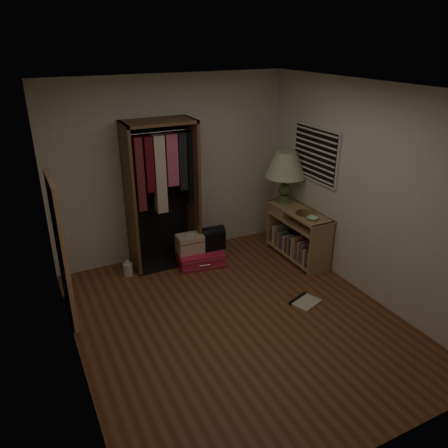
% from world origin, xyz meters
% --- Properties ---
extents(ground, '(4.00, 4.00, 0.00)m').
position_xyz_m(ground, '(0.00, 0.00, 0.00)').
color(ground, brown).
rests_on(ground, ground).
extents(room_walls, '(3.52, 4.02, 2.60)m').
position_xyz_m(room_walls, '(0.08, 0.04, 1.50)').
color(room_walls, beige).
rests_on(room_walls, ground).
extents(console_bookshelf, '(0.42, 1.12, 0.75)m').
position_xyz_m(console_bookshelf, '(1.54, 1.04, 0.39)').
color(console_bookshelf, '#A0794D').
rests_on(console_bookshelf, ground).
extents(open_wardrobe, '(0.99, 0.50, 2.05)m').
position_xyz_m(open_wardrobe, '(-0.22, 1.77, 1.22)').
color(open_wardrobe, brown).
rests_on(open_wardrobe, ground).
extents(floor_mirror, '(0.06, 0.80, 1.70)m').
position_xyz_m(floor_mirror, '(-1.70, 1.00, 0.85)').
color(floor_mirror, tan).
rests_on(floor_mirror, ground).
extents(pink_suitcase, '(0.73, 0.57, 0.20)m').
position_xyz_m(pink_suitcase, '(0.17, 1.45, 0.10)').
color(pink_suitcase, red).
rests_on(pink_suitcase, ground).
extents(train_case, '(0.39, 0.28, 0.27)m').
position_xyz_m(train_case, '(0.04, 1.52, 0.33)').
color(train_case, '#C2AD94').
rests_on(train_case, pink_suitcase).
extents(black_bag, '(0.32, 0.21, 0.34)m').
position_xyz_m(black_bag, '(0.38, 1.47, 0.38)').
color(black_bag, black).
rests_on(black_bag, pink_suitcase).
extents(table_lamp, '(0.63, 0.63, 0.76)m').
position_xyz_m(table_lamp, '(1.54, 1.42, 1.31)').
color(table_lamp, '#475A2C').
rests_on(table_lamp, console_bookshelf).
extents(brass_tray, '(0.37, 0.37, 0.02)m').
position_xyz_m(brass_tray, '(1.54, 0.86, 0.76)').
color(brass_tray, '#A4863F').
rests_on(brass_tray, console_bookshelf).
extents(ceramic_bowl, '(0.21, 0.21, 0.04)m').
position_xyz_m(ceramic_bowl, '(1.49, 0.65, 0.77)').
color(ceramic_bowl, '#B4D8B6').
rests_on(ceramic_bowl, console_bookshelf).
extents(white_jug, '(0.17, 0.17, 0.23)m').
position_xyz_m(white_jug, '(-0.85, 1.60, 0.10)').
color(white_jug, silver).
rests_on(white_jug, ground).
extents(floor_book, '(0.40, 0.36, 0.03)m').
position_xyz_m(floor_book, '(0.92, -0.04, 0.01)').
color(floor_book, beige).
rests_on(floor_book, ground).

